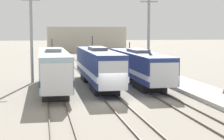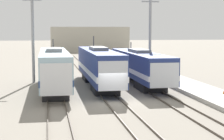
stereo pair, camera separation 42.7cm
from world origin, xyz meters
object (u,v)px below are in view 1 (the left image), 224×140
Objects in this scene: locomotive_center at (98,66)px; catenary_tower_left at (31,35)px; locomotive_far_right at (139,66)px; traffic_cone at (224,91)px; catenary_tower_right at (149,34)px; locomotive_far_left at (54,69)px.

catenary_tower_left reaches higher than locomotive_center.
traffic_cone is at bearing -60.90° from locomotive_far_right.
catenary_tower_right is (2.07, 3.26, 3.58)m from locomotive_far_right.
locomotive_center is 9.04m from catenary_tower_left.
catenary_tower_right is at bearing 57.55° from locomotive_far_right.
locomotive_center is at bearing 26.73° from locomotive_far_left.
locomotive_far_left is 5.46m from locomotive_center.
catenary_tower_left is (-12.02, 3.26, 3.58)m from locomotive_far_right.
catenary_tower_left is 14.09m from catenary_tower_right.
catenary_tower_right is (14.09, 0.00, 0.00)m from catenary_tower_left.
catenary_tower_left is at bearing 180.00° from catenary_tower_right.
catenary_tower_left reaches higher than locomotive_far_right.
traffic_cone is at bearing -22.43° from locomotive_far_left.
catenary_tower_right is 14.43m from traffic_cone.
catenary_tower_right is 23.99× the size of traffic_cone.
locomotive_far_right is 11.35m from traffic_cone.
locomotive_center is at bearing -147.93° from catenary_tower_right.
locomotive_far_left is 14.05m from catenary_tower_right.
locomotive_far_left is 0.89× the size of locomotive_far_right.
locomotive_center reaches higher than traffic_cone.
locomotive_far_right is at bearing 119.10° from traffic_cone.
catenary_tower_left and catenary_tower_right have the same top height.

